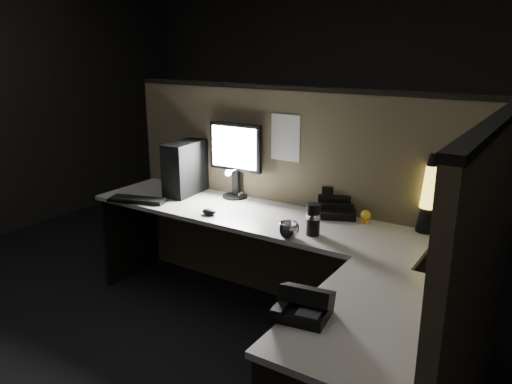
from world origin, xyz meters
The scene contains 17 objects.
floor centered at (0.00, 0.00, 0.00)m, with size 6.00×6.00×0.00m, color black.
room_shell centered at (0.00, 0.00, 1.62)m, with size 6.00×6.00×6.00m.
partition_back centered at (0.00, 0.93, 0.75)m, with size 2.66×0.06×1.50m, color brown.
partition_right centered at (1.33, 0.10, 0.75)m, with size 0.06×1.66×1.50m, color brown.
desk centered at (0.18, 0.25, 0.58)m, with size 2.60×1.60×0.73m.
pc_tower centered at (-0.78, 0.71, 0.92)m, with size 0.17×0.37×0.39m, color black.
monitor centered at (-0.42, 0.84, 1.05)m, with size 0.42×0.18×0.53m.
keyboard centered at (-0.94, 0.37, 0.74)m, with size 0.41×0.14×0.02m, color black.
mouse centered at (-0.34, 0.42, 0.75)m, with size 0.10×0.07×0.04m, color black.
clip_lamp centered at (-0.41, 0.80, 0.86)m, with size 0.04×0.18×0.23m.
organizer centered at (0.36, 0.86, 0.77)m, with size 0.32×0.30×0.19m.
lava_lamp centered at (0.92, 0.88, 0.92)m, with size 0.12×0.12×0.46m.
travel_mug centered at (0.39, 0.46, 0.82)m, with size 0.08×0.08×0.19m, color black.
steel_mug centered at (0.30, 0.34, 0.78)m, with size 0.12×0.12×0.09m, color silver.
figurine centered at (0.57, 0.82, 0.78)m, with size 0.06×0.06×0.06m, color yellow.
pinned_paper centered at (-0.05, 0.90, 1.19)m, with size 0.22×0.00×0.31m, color white.
desk_phone centered at (0.76, -0.36, 0.78)m, with size 0.24×0.24×0.13m.
Camera 1 is at (1.58, -1.98, 1.78)m, focal length 35.00 mm.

